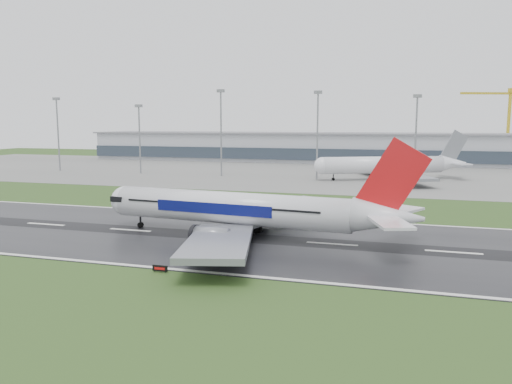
% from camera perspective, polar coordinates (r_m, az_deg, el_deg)
% --- Properties ---
extents(ground, '(520.00, 520.00, 0.00)m').
position_cam_1_polar(ground, '(101.92, -14.22, -4.30)').
color(ground, '#264318').
rests_on(ground, ground).
extents(runway, '(400.00, 45.00, 0.10)m').
position_cam_1_polar(runway, '(101.91, -14.22, -4.27)').
color(runway, black).
rests_on(runway, ground).
extents(apron, '(400.00, 130.00, 0.08)m').
position_cam_1_polar(apron, '(217.66, 2.75, 2.38)').
color(apron, slate).
rests_on(apron, ground).
extents(terminal, '(240.00, 36.00, 15.00)m').
position_cam_1_polar(terminal, '(275.63, 5.74, 5.09)').
color(terminal, '#999CA4').
rests_on(terminal, ground).
extents(main_airliner, '(66.27, 63.66, 18.01)m').
position_cam_1_polar(main_airliner, '(90.69, -0.66, 0.28)').
color(main_airliner, silver).
rests_on(main_airliner, runway).
extents(parked_airliner, '(78.51, 76.45, 17.74)m').
position_cam_1_polar(parked_airliner, '(191.52, 15.07, 4.03)').
color(parked_airliner, silver).
rests_on(parked_airliner, apron).
extents(tower_crane, '(37.34, 15.98, 39.10)m').
position_cam_1_polar(tower_crane, '(290.17, 26.99, 6.79)').
color(tower_crane, gold).
rests_on(tower_crane, ground).
extents(runway_sign, '(2.30, 0.80, 1.04)m').
position_cam_1_polar(runway_sign, '(73.06, -10.96, -8.65)').
color(runway_sign, black).
rests_on(runway_sign, ground).
extents(floodmast_0, '(0.64, 0.64, 30.87)m').
position_cam_1_polar(floodmast_0, '(235.77, -21.76, 6.01)').
color(floodmast_0, gray).
rests_on(floodmast_0, ground).
extents(floodmast_1, '(0.64, 0.64, 27.48)m').
position_cam_1_polar(floodmast_1, '(213.46, -13.21, 5.76)').
color(floodmast_1, gray).
rests_on(floodmast_1, ground).
extents(floodmast_2, '(0.64, 0.64, 32.93)m').
position_cam_1_polar(floodmast_2, '(198.02, -4.03, 6.58)').
color(floodmast_2, gray).
rests_on(floodmast_2, ground).
extents(floodmast_3, '(0.64, 0.64, 31.76)m').
position_cam_1_polar(floodmast_3, '(188.09, 7.06, 6.29)').
color(floodmast_3, gray).
rests_on(floodmast_3, ground).
extents(floodmast_4, '(0.64, 0.64, 29.85)m').
position_cam_1_polar(floodmast_4, '(185.63, 17.85, 5.65)').
color(floodmast_4, gray).
rests_on(floodmast_4, ground).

